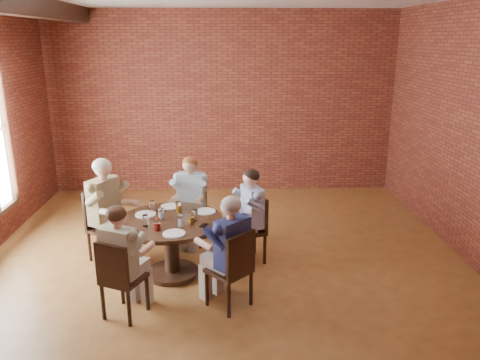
{
  "coord_description": "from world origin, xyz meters",
  "views": [
    {
      "loc": [
        -0.01,
        -5.37,
        2.88
      ],
      "look_at": [
        0.23,
        1.0,
        0.94
      ],
      "focal_mm": 35.0,
      "sensor_mm": 36.0,
      "label": 1
    }
  ],
  "objects_px": {
    "chair_e": "(234,267)",
    "smartphone": "(204,225)",
    "chair_c": "(104,221)",
    "diner_e": "(229,252)",
    "diner_d": "(123,262)",
    "chair_b": "(192,209)",
    "diner_b": "(190,201)",
    "diner_a": "(248,217)",
    "chair_d": "(119,277)",
    "dining_table": "(171,236)",
    "chair_a": "(253,226)",
    "diner_c": "(108,210)"
  },
  "relations": [
    {
      "from": "diner_e",
      "to": "diner_d",
      "type": "bearing_deg",
      "value": -36.5
    },
    {
      "from": "chair_d",
      "to": "smartphone",
      "type": "bearing_deg",
      "value": -114.34
    },
    {
      "from": "dining_table",
      "to": "chair_a",
      "type": "relative_size",
      "value": 1.44
    },
    {
      "from": "diner_b",
      "to": "diner_c",
      "type": "bearing_deg",
      "value": -145.65
    },
    {
      "from": "chair_a",
      "to": "chair_b",
      "type": "relative_size",
      "value": 0.99
    },
    {
      "from": "dining_table",
      "to": "diner_e",
      "type": "height_order",
      "value": "diner_e"
    },
    {
      "from": "dining_table",
      "to": "diner_d",
      "type": "relative_size",
      "value": 1.03
    },
    {
      "from": "diner_a",
      "to": "diner_b",
      "type": "height_order",
      "value": "diner_b"
    },
    {
      "from": "chair_e",
      "to": "diner_e",
      "type": "distance_m",
      "value": 0.17
    },
    {
      "from": "chair_e",
      "to": "smartphone",
      "type": "relative_size",
      "value": 7.31
    },
    {
      "from": "chair_c",
      "to": "chair_e",
      "type": "height_order",
      "value": "chair_c"
    },
    {
      "from": "chair_d",
      "to": "smartphone",
      "type": "height_order",
      "value": "chair_d"
    },
    {
      "from": "diner_a",
      "to": "chair_c",
      "type": "xyz_separation_m",
      "value": [
        -1.93,
        0.19,
        -0.11
      ]
    },
    {
      "from": "chair_c",
      "to": "diner_a",
      "type": "bearing_deg",
      "value": -65.81
    },
    {
      "from": "dining_table",
      "to": "chair_b",
      "type": "height_order",
      "value": "chair_b"
    },
    {
      "from": "diner_d",
      "to": "chair_e",
      "type": "distance_m",
      "value": 1.18
    },
    {
      "from": "dining_table",
      "to": "diner_c",
      "type": "distance_m",
      "value": 1.02
    },
    {
      "from": "diner_a",
      "to": "chair_e",
      "type": "distance_m",
      "value": 1.18
    },
    {
      "from": "diner_d",
      "to": "smartphone",
      "type": "bearing_deg",
      "value": -116.02
    },
    {
      "from": "chair_a",
      "to": "chair_c",
      "type": "xyz_separation_m",
      "value": [
        -2.01,
        0.17,
        0.03
      ]
    },
    {
      "from": "diner_d",
      "to": "diner_c",
      "type": "bearing_deg",
      "value": -46.36
    },
    {
      "from": "diner_c",
      "to": "diner_b",
      "type": "bearing_deg",
      "value": -36.23
    },
    {
      "from": "diner_b",
      "to": "chair_d",
      "type": "xyz_separation_m",
      "value": [
        -0.63,
        -1.91,
        -0.15
      ]
    },
    {
      "from": "diner_e",
      "to": "dining_table",
      "type": "bearing_deg",
      "value": -90.0
    },
    {
      "from": "chair_c",
      "to": "chair_e",
      "type": "relative_size",
      "value": 1.06
    },
    {
      "from": "dining_table",
      "to": "chair_d",
      "type": "xyz_separation_m",
      "value": [
        -0.45,
        -0.95,
        -0.04
      ]
    },
    {
      "from": "diner_d",
      "to": "chair_e",
      "type": "relative_size",
      "value": 1.38
    },
    {
      "from": "diner_b",
      "to": "chair_e",
      "type": "bearing_deg",
      "value": -61.23
    },
    {
      "from": "dining_table",
      "to": "chair_a",
      "type": "distance_m",
      "value": 1.12
    },
    {
      "from": "diner_e",
      "to": "chair_b",
      "type": "bearing_deg",
      "value": -117.8
    },
    {
      "from": "dining_table",
      "to": "chair_c",
      "type": "distance_m",
      "value": 1.1
    },
    {
      "from": "dining_table",
      "to": "diner_b",
      "type": "relative_size",
      "value": 1.01
    },
    {
      "from": "chair_b",
      "to": "diner_e",
      "type": "height_order",
      "value": "diner_e"
    },
    {
      "from": "chair_c",
      "to": "diner_b",
      "type": "bearing_deg",
      "value": -39.82
    },
    {
      "from": "dining_table",
      "to": "chair_b",
      "type": "relative_size",
      "value": 1.43
    },
    {
      "from": "dining_table",
      "to": "diner_e",
      "type": "xyz_separation_m",
      "value": [
        0.7,
        -0.73,
        0.12
      ]
    },
    {
      "from": "diner_b",
      "to": "chair_e",
      "type": "distance_m",
      "value": 1.86
    },
    {
      "from": "diner_c",
      "to": "diner_e",
      "type": "relative_size",
      "value": 1.07
    },
    {
      "from": "diner_b",
      "to": "diner_a",
      "type": "bearing_deg",
      "value": -26.99
    },
    {
      "from": "diner_c",
      "to": "diner_d",
      "type": "bearing_deg",
      "value": -131.64
    },
    {
      "from": "smartphone",
      "to": "dining_table",
      "type": "bearing_deg",
      "value": 175.3
    },
    {
      "from": "chair_d",
      "to": "diner_e",
      "type": "distance_m",
      "value": 1.18
    },
    {
      "from": "chair_d",
      "to": "chair_b",
      "type": "bearing_deg",
      "value": -82.59
    },
    {
      "from": "diner_a",
      "to": "chair_c",
      "type": "relative_size",
      "value": 1.31
    },
    {
      "from": "diner_a",
      "to": "smartphone",
      "type": "height_order",
      "value": "diner_a"
    },
    {
      "from": "dining_table",
      "to": "diner_d",
      "type": "height_order",
      "value": "diner_d"
    },
    {
      "from": "chair_c",
      "to": "chair_b",
      "type": "bearing_deg",
      "value": -36.72
    },
    {
      "from": "diner_b",
      "to": "smartphone",
      "type": "xyz_separation_m",
      "value": [
        0.24,
        -1.18,
        0.11
      ]
    },
    {
      "from": "dining_table",
      "to": "chair_a",
      "type": "xyz_separation_m",
      "value": [
        1.05,
        0.38,
        -0.04
      ]
    },
    {
      "from": "chair_a",
      "to": "diner_d",
      "type": "xyz_separation_m",
      "value": [
        -1.46,
        -1.26,
        0.14
      ]
    }
  ]
}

